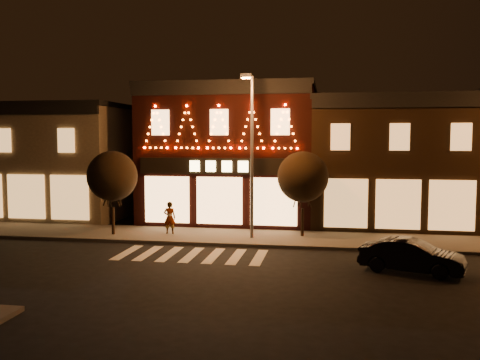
# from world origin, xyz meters

# --- Properties ---
(ground) EXTENTS (120.00, 120.00, 0.00)m
(ground) POSITION_xyz_m (0.00, 0.00, 0.00)
(ground) COLOR black
(ground) RESTS_ON ground
(sidewalk_far) EXTENTS (44.00, 4.00, 0.15)m
(sidewalk_far) POSITION_xyz_m (2.00, 8.00, 0.07)
(sidewalk_far) COLOR #47423D
(sidewalk_far) RESTS_ON ground
(building_left) EXTENTS (12.20, 8.28, 7.30)m
(building_left) POSITION_xyz_m (-13.00, 13.99, 3.66)
(building_left) COLOR brown
(building_left) RESTS_ON ground
(building_pulp) EXTENTS (10.20, 8.34, 8.30)m
(building_pulp) POSITION_xyz_m (0.00, 13.98, 4.16)
(building_pulp) COLOR black
(building_pulp) RESTS_ON ground
(building_right_a) EXTENTS (9.20, 8.28, 7.50)m
(building_right_a) POSITION_xyz_m (9.50, 13.99, 3.76)
(building_right_a) COLOR #312011
(building_right_a) RESTS_ON ground
(streetlamp_mid) EXTENTS (0.51, 1.83, 8.01)m
(streetlamp_mid) POSITION_xyz_m (2.15, 7.36, 4.85)
(streetlamp_mid) COLOR #59595E
(streetlamp_mid) RESTS_ON sidewalk_far
(tree_left) EXTENTS (2.59, 2.59, 4.33)m
(tree_left) POSITION_xyz_m (-5.09, 7.35, 3.18)
(tree_left) COLOR black
(tree_left) RESTS_ON sidewalk_far
(tree_right) EXTENTS (2.59, 2.59, 4.32)m
(tree_right) POSITION_xyz_m (4.63, 8.50, 3.18)
(tree_right) COLOR black
(tree_right) RESTS_ON sidewalk_far
(dark_sedan) EXTENTS (4.10, 2.53, 1.28)m
(dark_sedan) POSITION_xyz_m (9.09, 2.55, 0.64)
(dark_sedan) COLOR black
(dark_sedan) RESTS_ON ground
(pedestrian) EXTENTS (0.66, 0.47, 1.68)m
(pedestrian) POSITION_xyz_m (-2.25, 8.00, 0.99)
(pedestrian) COLOR gray
(pedestrian) RESTS_ON sidewalk_far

